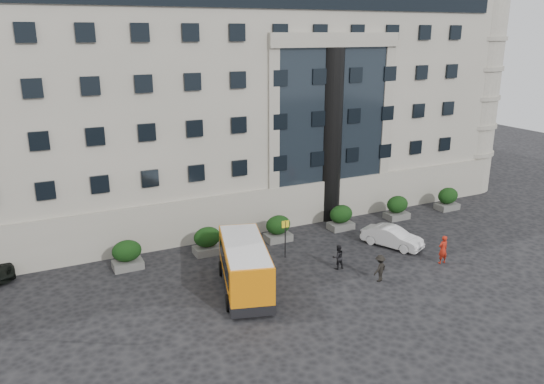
{
  "coord_description": "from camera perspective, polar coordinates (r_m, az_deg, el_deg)",
  "views": [
    {
      "loc": [
        -9.21,
        -23.07,
        14.0
      ],
      "look_at": [
        3.92,
        3.71,
        5.0
      ],
      "focal_mm": 35.0,
      "sensor_mm": 36.0,
      "label": 1
    }
  ],
  "objects": [
    {
      "name": "bus_stop_sign",
      "position": [
        33.99,
        1.44,
        -4.38
      ],
      "size": [
        0.5,
        0.08,
        2.52
      ],
      "color": "#262628",
      "rests_on": "ground"
    },
    {
      "name": "hedge_a",
      "position": [
        33.93,
        -15.32,
        -6.5
      ],
      "size": [
        1.8,
        1.26,
        1.84
      ],
      "color": "#555452",
      "rests_on": "ground"
    },
    {
      "name": "white_taxi",
      "position": [
        37.0,
        12.79,
        -4.74
      ],
      "size": [
        3.11,
        4.37,
        1.37
      ],
      "primitive_type": "imported",
      "rotation": [
        0.0,
        0.0,
        0.45
      ],
      "color": "silver",
      "rests_on": "ground"
    },
    {
      "name": "pedestrian_a",
      "position": [
        35.15,
        17.91,
        -5.91
      ],
      "size": [
        0.69,
        0.46,
        1.84
      ],
      "primitive_type": "imported",
      "rotation": [
        0.0,
        0.0,
        3.11
      ],
      "color": "#A41E10",
      "rests_on": "ground"
    },
    {
      "name": "pedestrian_c",
      "position": [
        31.84,
        11.53,
        -8.04
      ],
      "size": [
        1.2,
        0.94,
        1.62
      ],
      "primitive_type": "imported",
      "rotation": [
        0.0,
        0.0,
        3.51
      ],
      "color": "black",
      "rests_on": "ground"
    },
    {
      "name": "hedge_d",
      "position": [
        39.46,
        7.43,
        -2.7
      ],
      "size": [
        1.8,
        1.26,
        1.84
      ],
      "color": "#555452",
      "rests_on": "ground"
    },
    {
      "name": "minibus",
      "position": [
        29.89,
        -2.95,
        -7.86
      ],
      "size": [
        4.08,
        7.08,
        2.8
      ],
      "rotation": [
        0.0,
        0.0,
        -0.28
      ],
      "color": "orange",
      "rests_on": "ground"
    },
    {
      "name": "hedge_b",
      "position": [
        35.11,
        -6.97,
        -5.2
      ],
      "size": [
        1.8,
        1.26,
        1.84
      ],
      "color": "#555452",
      "rests_on": "ground"
    },
    {
      "name": "entrance_column",
      "position": [
        40.25,
        6.25,
        5.95
      ],
      "size": [
        1.8,
        1.8,
        13.0
      ],
      "primitive_type": "cylinder",
      "color": "black",
      "rests_on": "ground"
    },
    {
      "name": "pedestrian_b",
      "position": [
        33.03,
        7.11,
        -6.95
      ],
      "size": [
        0.77,
        0.61,
        1.55
      ],
      "primitive_type": "imported",
      "rotation": [
        0.0,
        0.0,
        3.11
      ],
      "color": "black",
      "rests_on": "ground"
    },
    {
      "name": "hedge_f",
      "position": [
        45.81,
        18.37,
        -0.67
      ],
      "size": [
        1.8,
        1.26,
        1.84
      ],
      "color": "#555452",
      "rests_on": "ground"
    },
    {
      "name": "ground",
      "position": [
        28.52,
        -3.88,
        -12.65
      ],
      "size": [
        120.0,
        120.0,
        0.0
      ],
      "primitive_type": "plane",
      "color": "black",
      "rests_on": "ground"
    },
    {
      "name": "civic_building",
      "position": [
        47.83,
        -7.56,
        10.65
      ],
      "size": [
        44.0,
        24.0,
        18.0
      ],
      "primitive_type": "cube",
      "color": "gray",
      "rests_on": "ground"
    },
    {
      "name": "hedge_e",
      "position": [
        42.43,
        13.31,
        -1.62
      ],
      "size": [
        1.8,
        1.26,
        1.84
      ],
      "color": "#555452",
      "rests_on": "ground"
    },
    {
      "name": "hedge_c",
      "position": [
        36.98,
        0.67,
        -3.91
      ],
      "size": [
        1.8,
        1.26,
        1.84
      ],
      "color": "#555452",
      "rests_on": "ground"
    }
  ]
}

